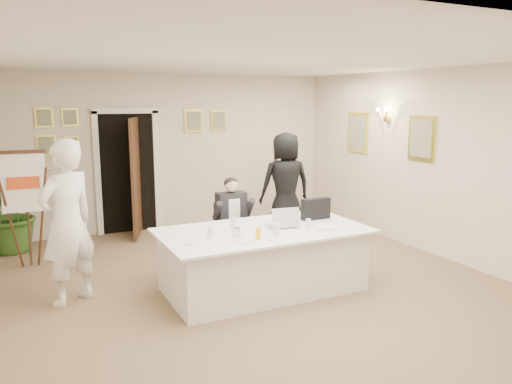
{
  "coord_description": "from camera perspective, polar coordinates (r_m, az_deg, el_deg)",
  "views": [
    {
      "loc": [
        -2.68,
        -5.39,
        2.34
      ],
      "look_at": [
        0.24,
        0.6,
        1.1
      ],
      "focal_mm": 35.0,
      "sensor_mm": 36.0,
      "label": 1
    }
  ],
  "objects": [
    {
      "name": "floor",
      "position": [
        6.46,
        0.44,
        -10.7
      ],
      "size": [
        7.0,
        7.0,
        0.0
      ],
      "primitive_type": "plane",
      "color": "olive",
      "rests_on": "ground"
    },
    {
      "name": "ceiling",
      "position": [
        6.04,
        0.48,
        14.9
      ],
      "size": [
        6.0,
        7.0,
        0.02
      ],
      "primitive_type": "cube",
      "color": "white",
      "rests_on": "wall_back"
    },
    {
      "name": "wall_back",
      "position": [
        9.34,
        -9.17,
        4.61
      ],
      "size": [
        6.0,
        0.1,
        2.8
      ],
      "primitive_type": "cube",
      "color": "beige",
      "rests_on": "floor"
    },
    {
      "name": "wall_right",
      "position": [
        7.89,
        20.4,
        3.03
      ],
      "size": [
        0.1,
        7.0,
        2.8
      ],
      "primitive_type": "cube",
      "color": "beige",
      "rests_on": "floor"
    },
    {
      "name": "doorway",
      "position": [
        8.99,
        -14.16,
        1.91
      ],
      "size": [
        1.14,
        0.86,
        2.2
      ],
      "color": "black",
      "rests_on": "floor"
    },
    {
      "name": "pictures_back_wall",
      "position": [
        9.07,
        -14.08,
        7.12
      ],
      "size": [
        3.4,
        0.06,
        0.8
      ],
      "primitive_type": null,
      "color": "#E8DB4F",
      "rests_on": "wall_back"
    },
    {
      "name": "pictures_right_wall",
      "position": [
        8.7,
        14.69,
        6.3
      ],
      "size": [
        0.06,
        2.2,
        0.8
      ],
      "primitive_type": null,
      "color": "#E8DB4F",
      "rests_on": "wall_right"
    },
    {
      "name": "wall_sconce",
      "position": [
        8.64,
        14.44,
        8.61
      ],
      "size": [
        0.2,
        0.3,
        0.24
      ],
      "primitive_type": null,
      "color": "gold",
      "rests_on": "wall_right"
    },
    {
      "name": "conference_table",
      "position": [
        6.22,
        0.83,
        -7.7
      ],
      "size": [
        2.53,
        1.35,
        0.78
      ],
      "color": "white",
      "rests_on": "floor"
    },
    {
      "name": "seated_man",
      "position": [
        7.02,
        -2.69,
        -3.45
      ],
      "size": [
        0.68,
        0.71,
        1.29
      ],
      "primitive_type": null,
      "rotation": [
        0.0,
        0.0,
        0.25
      ],
      "color": "black",
      "rests_on": "floor"
    },
    {
      "name": "flip_chart",
      "position": [
        7.62,
        -24.73,
        -2.44
      ],
      "size": [
        0.58,
        0.38,
        1.63
      ],
      "color": "#2F210F",
      "rests_on": "floor"
    },
    {
      "name": "standing_man",
      "position": [
        6.07,
        -20.76,
        -3.32
      ],
      "size": [
        0.84,
        0.76,
        1.92
      ],
      "primitive_type": "imported",
      "rotation": [
        0.0,
        0.0,
        3.69
      ],
      "color": "white",
      "rests_on": "floor"
    },
    {
      "name": "standing_woman",
      "position": [
        8.61,
        3.38,
        0.87
      ],
      "size": [
        0.96,
        0.72,
        1.8
      ],
      "primitive_type": "imported",
      "rotation": [
        0.0,
        0.0,
        2.97
      ],
      "color": "black",
      "rests_on": "floor"
    },
    {
      "name": "potted_palm",
      "position": [
        8.62,
        -26.22,
        -2.02
      ],
      "size": [
        1.5,
        1.48,
        1.26
      ],
      "primitive_type": "imported",
      "rotation": [
        0.0,
        0.0,
        0.71
      ],
      "color": "#2D531B",
      "rests_on": "floor"
    },
    {
      "name": "laptop",
      "position": [
        6.23,
        2.86,
        -2.69
      ],
      "size": [
        0.41,
        0.42,
        0.28
      ],
      "primitive_type": null,
      "rotation": [
        0.0,
        0.0,
        -0.14
      ],
      "color": "#B7BABC",
      "rests_on": "conference_table"
    },
    {
      "name": "laptop_bag",
      "position": [
        6.65,
        6.84,
        -1.91
      ],
      "size": [
        0.4,
        0.11,
        0.28
      ],
      "primitive_type": "cube",
      "rotation": [
        0.0,
        0.0,
        0.0
      ],
      "color": "black",
      "rests_on": "conference_table"
    },
    {
      "name": "paper_stack",
      "position": [
        6.22,
        8.03,
        -4.02
      ],
      "size": [
        0.3,
        0.23,
        0.03
      ],
      "primitive_type": "cube",
      "rotation": [
        0.0,
        0.0,
        -0.19
      ],
      "color": "white",
      "rests_on": "conference_table"
    },
    {
      "name": "plate_left",
      "position": [
        5.55,
        -7.1,
        -5.85
      ],
      "size": [
        0.24,
        0.24,
        0.01
      ],
      "primitive_type": "cylinder",
      "rotation": [
        0.0,
        0.0,
        0.23
      ],
      "color": "white",
      "rests_on": "conference_table"
    },
    {
      "name": "plate_mid",
      "position": [
        5.58,
        -1.45,
        -5.67
      ],
      "size": [
        0.22,
        0.22,
        0.01
      ],
      "primitive_type": "cylinder",
      "rotation": [
        0.0,
        0.0,
        -0.09
      ],
      "color": "white",
      "rests_on": "conference_table"
    },
    {
      "name": "plate_near",
      "position": [
        5.67,
        2.28,
        -5.42
      ],
      "size": [
        0.24,
        0.24,
        0.01
      ],
      "primitive_type": "cylinder",
      "rotation": [
        0.0,
        0.0,
        -0.12
      ],
      "color": "white",
      "rests_on": "conference_table"
    },
    {
      "name": "glass_a",
      "position": [
        5.75,
        -5.24,
        -4.59
      ],
      "size": [
        0.08,
        0.08,
        0.14
      ],
      "primitive_type": "cylinder",
      "rotation": [
        0.0,
        0.0,
        -0.19
      ],
      "color": "silver",
      "rests_on": "conference_table"
    },
    {
      "name": "glass_b",
      "position": [
        5.85,
        2.44,
        -4.28
      ],
      "size": [
        0.07,
        0.07,
        0.14
      ],
      "primitive_type": "cylinder",
      "rotation": [
        0.0,
        0.0,
        0.04
      ],
      "color": "silver",
      "rests_on": "conference_table"
    },
    {
      "name": "glass_c",
      "position": [
        6.1,
        5.98,
        -3.72
      ],
      "size": [
        0.08,
        0.08,
        0.14
      ],
      "primitive_type": "cylinder",
      "rotation": [
        0.0,
        0.0,
        -0.29
      ],
      "color": "silver",
      "rests_on": "conference_table"
    },
    {
      "name": "glass_d",
      "position": [
        6.14,
        -2.62,
        -3.58
      ],
      "size": [
        0.09,
        0.09,
        0.14
      ],
      "primitive_type": "cylinder",
      "rotation": [
        0.0,
        0.0,
        0.33
      ],
      "color": "silver",
      "rests_on": "conference_table"
    },
    {
      "name": "oj_glass",
      "position": [
        5.68,
        0.25,
        -4.77
      ],
      "size": [
        0.07,
        0.07,
        0.13
      ],
      "primitive_type": "cylinder",
      "rotation": [
        0.0,
        0.0,
        0.05
      ],
      "color": "#EBB013",
      "rests_on": "conference_table"
    },
    {
      "name": "steel_jug",
      "position": [
        5.76,
        -2.21,
        -4.66
      ],
      "size": [
        0.1,
        0.1,
        0.11
      ],
      "primitive_type": "cylinder",
      "rotation": [
        0.0,
        0.0,
        -0.03
      ],
      "color": "silver",
      "rests_on": "conference_table"
    }
  ]
}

